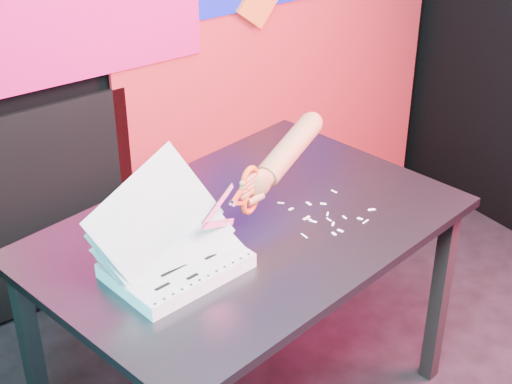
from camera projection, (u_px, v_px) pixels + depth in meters
room at (446, 89)px, 1.72m from camera, size 3.01×3.01×2.71m
backdrop at (160, 58)px, 2.99m from camera, size 2.88×0.05×2.08m
work_table at (247, 249)px, 2.39m from camera, size 1.40×1.07×0.75m
printout_stack at (175, 262)px, 2.13m from camera, size 0.43×0.31×0.34m
scissors at (246, 193)px, 2.23m from camera, size 0.25×0.11×0.16m
hand_forearm at (285, 154)px, 2.37m from camera, size 0.40×0.19×0.16m
paper_clippings at (326, 216)px, 2.40m from camera, size 0.28×0.25×0.00m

